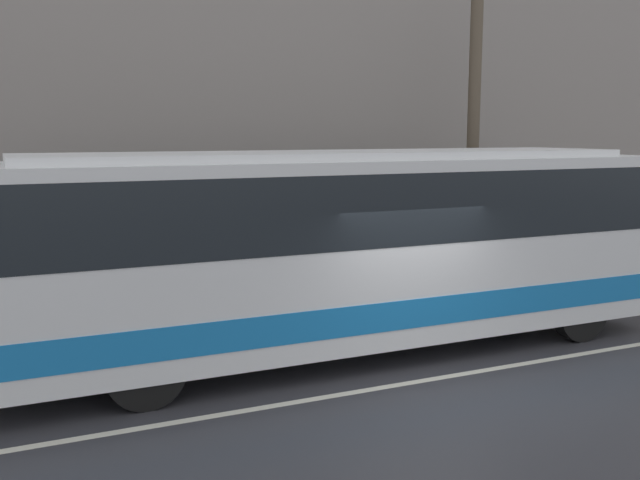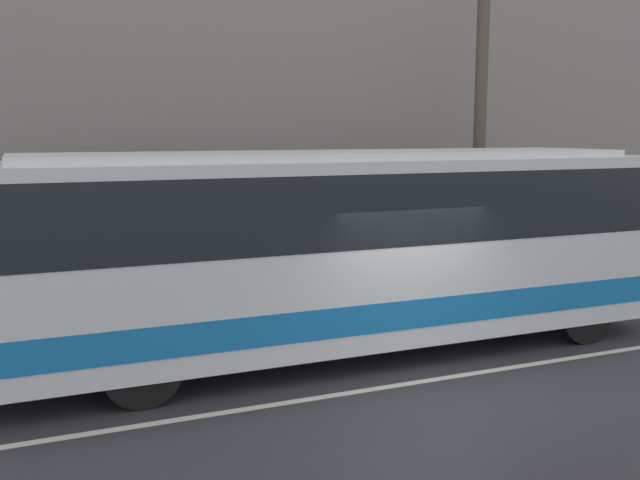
{
  "view_description": "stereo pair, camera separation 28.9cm",
  "coord_description": "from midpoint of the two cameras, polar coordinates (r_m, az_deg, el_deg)",
  "views": [
    {
      "loc": [
        -5.66,
        -8.56,
        3.65
      ],
      "look_at": [
        -0.98,
        1.72,
        1.93
      ],
      "focal_mm": 40.0,
      "sensor_mm": 36.0,
      "label": 1
    },
    {
      "loc": [
        -5.39,
        -8.67,
        3.65
      ],
      "look_at": [
        -0.98,
        1.72,
        1.93
      ],
      "focal_mm": 40.0,
      "sensor_mm": 36.0,
      "label": 2
    }
  ],
  "objects": [
    {
      "name": "lane_stripe",
      "position": [
        10.86,
        9.29,
        -11.05
      ],
      "size": [
        54.0,
        0.14,
        0.01
      ],
      "color": "beige",
      "rests_on": "ground_plane"
    },
    {
      "name": "sidewalk",
      "position": [
        15.35,
        -1.24,
        -4.74
      ],
      "size": [
        60.0,
        2.51,
        0.18
      ],
      "color": "gray",
      "rests_on": "ground_plane"
    },
    {
      "name": "transit_bus",
      "position": [
        11.57,
        2.34,
        -0.13
      ],
      "size": [
        11.58,
        2.52,
        3.34
      ],
      "color": "white",
      "rests_on": "ground_plane"
    },
    {
      "name": "utility_pole_near",
      "position": [
        16.57,
        13.13,
        8.06
      ],
      "size": [
        0.28,
        0.28,
        6.72
      ],
      "color": "brown",
      "rests_on": "sidewalk"
    },
    {
      "name": "building_facade",
      "position": [
        16.48,
        -3.21,
        18.58
      ],
      "size": [
        60.0,
        0.35,
        13.41
      ],
      "color": "gray",
      "rests_on": "ground_plane"
    },
    {
      "name": "ground_plane",
      "position": [
        10.86,
        9.29,
        -11.07
      ],
      "size": [
        60.0,
        60.0,
        0.0
      ],
      "primitive_type": "plane",
      "color": "#333338"
    }
  ]
}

